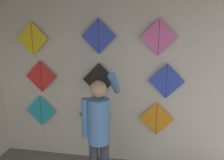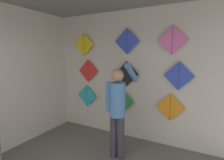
{
  "view_description": "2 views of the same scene",
  "coord_description": "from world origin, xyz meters",
  "px_view_note": "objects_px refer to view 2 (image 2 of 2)",
  "views": [
    {
      "loc": [
        0.81,
        0.03,
        2.23
      ],
      "look_at": [
        0.25,
        3.17,
        1.51
      ],
      "focal_mm": 35.0,
      "sensor_mm": 36.0,
      "label": 1
    },
    {
      "loc": [
        1.49,
        -0.06,
        1.88
      ],
      "look_at": [
        -0.23,
        3.17,
        1.33
      ],
      "focal_mm": 28.0,
      "sensor_mm": 36.0,
      "label": 2
    }
  ],
  "objects_px": {
    "kite_6": "(84,45)",
    "kite_4": "(127,74)",
    "kite_5": "(179,76)",
    "kite_8": "(172,40)",
    "kite_3": "(88,71)",
    "kite_1": "(123,101)",
    "kite_2": "(170,107)",
    "kite_0": "(87,97)",
    "kite_7": "(127,41)",
    "shopkeeper": "(118,106)"
  },
  "relations": [
    {
      "from": "kite_6",
      "to": "kite_4",
      "type": "bearing_deg",
      "value": 0.0
    },
    {
      "from": "kite_5",
      "to": "kite_8",
      "type": "xyz_separation_m",
      "value": [
        -0.15,
        0.0,
        0.67
      ]
    },
    {
      "from": "kite_3",
      "to": "kite_6",
      "type": "xyz_separation_m",
      "value": [
        -0.11,
        0.0,
        0.63
      ]
    },
    {
      "from": "kite_1",
      "to": "kite_4",
      "type": "xyz_separation_m",
      "value": [
        0.09,
        0.0,
        0.62
      ]
    },
    {
      "from": "kite_2",
      "to": "kite_6",
      "type": "bearing_deg",
      "value": 180.0
    },
    {
      "from": "kite_3",
      "to": "kite_5",
      "type": "xyz_separation_m",
      "value": [
        2.09,
        0.0,
        0.0
      ]
    },
    {
      "from": "kite_2",
      "to": "kite_8",
      "type": "xyz_separation_m",
      "value": [
        -0.02,
        0.0,
        1.3
      ]
    },
    {
      "from": "kite_2",
      "to": "kite_4",
      "type": "distance_m",
      "value": 1.12
    },
    {
      "from": "kite_5",
      "to": "kite_8",
      "type": "height_order",
      "value": "kite_8"
    },
    {
      "from": "kite_6",
      "to": "kite_0",
      "type": "bearing_deg",
      "value": -1.04
    },
    {
      "from": "kite_0",
      "to": "kite_4",
      "type": "bearing_deg",
      "value": 0.05
    },
    {
      "from": "kite_0",
      "to": "kite_2",
      "type": "bearing_deg",
      "value": 0.03
    },
    {
      "from": "kite_2",
      "to": "kite_7",
      "type": "xyz_separation_m",
      "value": [
        -0.94,
        0.0,
        1.31
      ]
    },
    {
      "from": "kite_2",
      "to": "kite_7",
      "type": "bearing_deg",
      "value": 180.0
    },
    {
      "from": "kite_7",
      "to": "kite_5",
      "type": "bearing_deg",
      "value": 0.0
    },
    {
      "from": "kite_0",
      "to": "kite_3",
      "type": "relative_size",
      "value": 1.38
    },
    {
      "from": "shopkeeper",
      "to": "kite_6",
      "type": "relative_size",
      "value": 3.13
    },
    {
      "from": "kite_4",
      "to": "kite_5",
      "type": "distance_m",
      "value": 1.06
    },
    {
      "from": "kite_3",
      "to": "kite_6",
      "type": "height_order",
      "value": "kite_6"
    },
    {
      "from": "kite_5",
      "to": "kite_3",
      "type": "bearing_deg",
      "value": 180.0
    },
    {
      "from": "kite_5",
      "to": "kite_6",
      "type": "xyz_separation_m",
      "value": [
        -2.19,
        0.0,
        0.63
      ]
    },
    {
      "from": "kite_4",
      "to": "kite_7",
      "type": "height_order",
      "value": "kite_7"
    },
    {
      "from": "kite_5",
      "to": "kite_1",
      "type": "bearing_deg",
      "value": 180.0
    },
    {
      "from": "kite_2",
      "to": "kite_6",
      "type": "relative_size",
      "value": 1.0
    },
    {
      "from": "kite_2",
      "to": "kite_5",
      "type": "xyz_separation_m",
      "value": [
        0.12,
        0.0,
        0.63
      ]
    },
    {
      "from": "kite_8",
      "to": "kite_3",
      "type": "bearing_deg",
      "value": 180.0
    },
    {
      "from": "shopkeeper",
      "to": "kite_3",
      "type": "height_order",
      "value": "kite_3"
    },
    {
      "from": "kite_1",
      "to": "kite_6",
      "type": "bearing_deg",
      "value": 180.0
    },
    {
      "from": "kite_2",
      "to": "kite_5",
      "type": "relative_size",
      "value": 1.0
    },
    {
      "from": "kite_7",
      "to": "kite_8",
      "type": "bearing_deg",
      "value": 0.0
    },
    {
      "from": "kite_3",
      "to": "kite_4",
      "type": "bearing_deg",
      "value": 0.0
    },
    {
      "from": "kite_3",
      "to": "shopkeeper",
      "type": "bearing_deg",
      "value": -33.94
    },
    {
      "from": "shopkeeper",
      "to": "kite_1",
      "type": "distance_m",
      "value": 0.87
    },
    {
      "from": "kite_0",
      "to": "kite_5",
      "type": "distance_m",
      "value": 2.24
    },
    {
      "from": "kite_3",
      "to": "kite_6",
      "type": "bearing_deg",
      "value": 180.0
    },
    {
      "from": "shopkeeper",
      "to": "kite_6",
      "type": "height_order",
      "value": "kite_6"
    },
    {
      "from": "kite_0",
      "to": "kite_8",
      "type": "xyz_separation_m",
      "value": [
        1.99,
        0.0,
        1.33
      ]
    },
    {
      "from": "shopkeeper",
      "to": "kite_4",
      "type": "relative_size",
      "value": 3.13
    },
    {
      "from": "shopkeeper",
      "to": "kite_2",
      "type": "relative_size",
      "value": 3.13
    },
    {
      "from": "kite_1",
      "to": "kite_7",
      "type": "xyz_separation_m",
      "value": [
        0.09,
        0.0,
        1.32
      ]
    },
    {
      "from": "kite_6",
      "to": "kite_8",
      "type": "height_order",
      "value": "kite_8"
    },
    {
      "from": "kite_6",
      "to": "kite_7",
      "type": "relative_size",
      "value": 1.0
    },
    {
      "from": "kite_8",
      "to": "kite_7",
      "type": "bearing_deg",
      "value": 180.0
    },
    {
      "from": "kite_5",
      "to": "kite_7",
      "type": "height_order",
      "value": "kite_7"
    },
    {
      "from": "kite_2",
      "to": "kite_0",
      "type": "bearing_deg",
      "value": -179.97
    },
    {
      "from": "kite_1",
      "to": "shopkeeper",
      "type": "bearing_deg",
      "value": -71.42
    },
    {
      "from": "kite_0",
      "to": "kite_8",
      "type": "distance_m",
      "value": 2.4
    },
    {
      "from": "kite_5",
      "to": "kite_7",
      "type": "relative_size",
      "value": 1.0
    },
    {
      "from": "kite_3",
      "to": "kite_8",
      "type": "height_order",
      "value": "kite_8"
    },
    {
      "from": "kite_0",
      "to": "kite_2",
      "type": "height_order",
      "value": "kite_0"
    }
  ]
}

